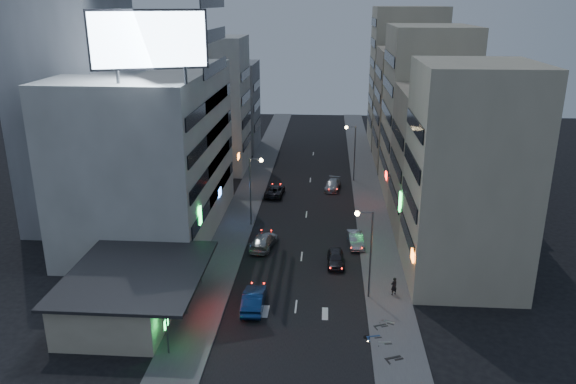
# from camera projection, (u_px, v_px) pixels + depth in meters

# --- Properties ---
(ground) EXTENTS (180.00, 180.00, 0.00)m
(ground) POSITION_uv_depth(u_px,v_px,m) (293.00, 333.00, 44.28)
(ground) COLOR black
(ground) RESTS_ON ground
(sidewalk_left) EXTENTS (4.00, 120.00, 0.12)m
(sidewalk_left) POSITION_uv_depth(u_px,v_px,m) (246.00, 201.00, 73.13)
(sidewalk_left) COLOR #4C4C4F
(sidewalk_left) RESTS_ON ground
(sidewalk_right) EXTENTS (4.00, 120.00, 0.12)m
(sidewalk_right) POSITION_uv_depth(u_px,v_px,m) (370.00, 204.00, 72.05)
(sidewalk_right) COLOR #4C4C4F
(sidewalk_right) RESTS_ON ground
(food_court) EXTENTS (11.00, 13.00, 3.88)m
(food_court) POSITION_uv_depth(u_px,v_px,m) (127.00, 292.00, 46.48)
(food_court) COLOR #C1B397
(food_court) RESTS_ON ground
(white_building) EXTENTS (14.00, 24.00, 18.00)m
(white_building) POSITION_uv_depth(u_px,v_px,m) (150.00, 153.00, 61.42)
(white_building) COLOR silver
(white_building) RESTS_ON ground
(grey_tower) EXTENTS (10.00, 14.00, 34.00)m
(grey_tower) POSITION_uv_depth(u_px,v_px,m) (73.00, 75.00, 62.29)
(grey_tower) COLOR gray
(grey_tower) RESTS_ON ground
(shophouse_near) EXTENTS (10.00, 11.00, 20.00)m
(shophouse_near) POSITION_uv_depth(u_px,v_px,m) (469.00, 177.00, 49.95)
(shophouse_near) COLOR #C1B397
(shophouse_near) RESTS_ON ground
(shophouse_mid) EXTENTS (11.00, 12.00, 16.00)m
(shophouse_mid) POSITION_uv_depth(u_px,v_px,m) (447.00, 163.00, 61.42)
(shophouse_mid) COLOR tan
(shophouse_mid) RESTS_ON ground
(shophouse_far) EXTENTS (10.00, 14.00, 22.00)m
(shophouse_far) POSITION_uv_depth(u_px,v_px,m) (426.00, 113.00, 72.76)
(shophouse_far) COLOR #C1B397
(shophouse_far) RESTS_ON ground
(far_left_a) EXTENTS (11.00, 10.00, 20.00)m
(far_left_a) POSITION_uv_depth(u_px,v_px,m) (210.00, 105.00, 84.60)
(far_left_a) COLOR silver
(far_left_a) RESTS_ON ground
(far_left_b) EXTENTS (12.00, 10.00, 15.00)m
(far_left_b) POSITION_uv_depth(u_px,v_px,m) (223.00, 106.00, 97.72)
(far_left_b) COLOR gray
(far_left_b) RESTS_ON ground
(far_right_a) EXTENTS (11.00, 12.00, 18.00)m
(far_right_a) POSITION_uv_depth(u_px,v_px,m) (412.00, 108.00, 87.54)
(far_right_a) COLOR tan
(far_right_a) RESTS_ON ground
(far_right_b) EXTENTS (12.00, 12.00, 24.00)m
(far_right_b) POSITION_uv_depth(u_px,v_px,m) (406.00, 77.00, 99.75)
(far_right_b) COLOR #C1B397
(far_right_b) RESTS_ON ground
(billboard) EXTENTS (9.52, 3.75, 6.20)m
(billboard) POSITION_uv_depth(u_px,v_px,m) (149.00, 40.00, 47.60)
(billboard) COLOR #595B60
(billboard) RESTS_ON white_building
(street_lamp_right_near) EXTENTS (1.60, 0.44, 8.02)m
(street_lamp_right_near) POSITION_uv_depth(u_px,v_px,m) (367.00, 242.00, 47.82)
(street_lamp_right_near) COLOR #595B60
(street_lamp_right_near) RESTS_ON sidewalk_right
(street_lamp_left) EXTENTS (1.60, 0.44, 8.02)m
(street_lamp_left) POSITION_uv_depth(u_px,v_px,m) (254.00, 182.00, 63.73)
(street_lamp_left) COLOR #595B60
(street_lamp_left) RESTS_ON sidewalk_left
(street_lamp_right_far) EXTENTS (1.60, 0.44, 8.02)m
(street_lamp_right_far) POSITION_uv_depth(u_px,v_px,m) (352.00, 145.00, 79.92)
(street_lamp_right_far) COLOR #595B60
(street_lamp_right_far) RESTS_ON sidewalk_right
(parked_car_right_near) EXTENTS (1.71, 4.12, 1.40)m
(parked_car_right_near) POSITION_uv_depth(u_px,v_px,m) (336.00, 258.00, 55.45)
(parked_car_right_near) COLOR #2B2B30
(parked_car_right_near) RESTS_ON ground
(parked_car_right_mid) EXTENTS (1.86, 4.40, 1.41)m
(parked_car_right_mid) POSITION_uv_depth(u_px,v_px,m) (355.00, 240.00, 59.82)
(parked_car_right_mid) COLOR #A7A8AF
(parked_car_right_mid) RESTS_ON ground
(parked_car_left) EXTENTS (2.57, 5.11, 1.39)m
(parked_car_left) POSITION_uv_depth(u_px,v_px,m) (275.00, 190.00, 75.38)
(parked_car_left) COLOR #26252A
(parked_car_left) RESTS_ON ground
(parked_car_right_far) EXTENTS (2.49, 4.86, 1.35)m
(parked_car_right_far) POSITION_uv_depth(u_px,v_px,m) (333.00, 185.00, 77.74)
(parked_car_right_far) COLOR #929699
(parked_car_right_far) RESTS_ON ground
(road_car_blue) EXTENTS (1.80, 4.99, 1.64)m
(road_car_blue) POSITION_uv_depth(u_px,v_px,m) (254.00, 299.00, 47.57)
(road_car_blue) COLOR navy
(road_car_blue) RESTS_ON ground
(road_car_silver) EXTENTS (3.00, 5.59, 1.54)m
(road_car_silver) POSITION_uv_depth(u_px,v_px,m) (264.00, 241.00, 59.34)
(road_car_silver) COLOR #A0A4A8
(road_car_silver) RESTS_ON ground
(person) EXTENTS (0.72, 0.65, 1.66)m
(person) POSITION_uv_depth(u_px,v_px,m) (394.00, 286.00, 49.52)
(person) COLOR black
(person) RESTS_ON sidewalk_right
(scooter_black_a) EXTENTS (1.31, 2.00, 1.16)m
(scooter_black_a) POSITION_uv_depth(u_px,v_px,m) (401.00, 348.00, 41.06)
(scooter_black_a) COLOR black
(scooter_black_a) RESTS_ON sidewalk_right
(scooter_silver_a) EXTENTS (0.74, 1.68, 0.99)m
(scooter_silver_a) POSITION_uv_depth(u_px,v_px,m) (391.00, 336.00, 42.80)
(scooter_silver_a) COLOR #96989D
(scooter_silver_a) RESTS_ON sidewalk_right
(scooter_blue) EXTENTS (0.95, 1.72, 1.00)m
(scooter_blue) POSITION_uv_depth(u_px,v_px,m) (380.00, 329.00, 43.62)
(scooter_blue) COLOR navy
(scooter_blue) RESTS_ON sidewalk_right
(scooter_black_b) EXTENTS (1.17, 1.76, 1.02)m
(scooter_black_b) POSITION_uv_depth(u_px,v_px,m) (386.00, 318.00, 45.16)
(scooter_black_b) COLOR black
(scooter_black_b) RESTS_ON sidewalk_right
(scooter_silver_b) EXTENTS (1.13, 1.67, 0.97)m
(scooter_silver_b) POSITION_uv_depth(u_px,v_px,m) (396.00, 317.00, 45.26)
(scooter_silver_b) COLOR #94969B
(scooter_silver_b) RESTS_ON sidewalk_right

